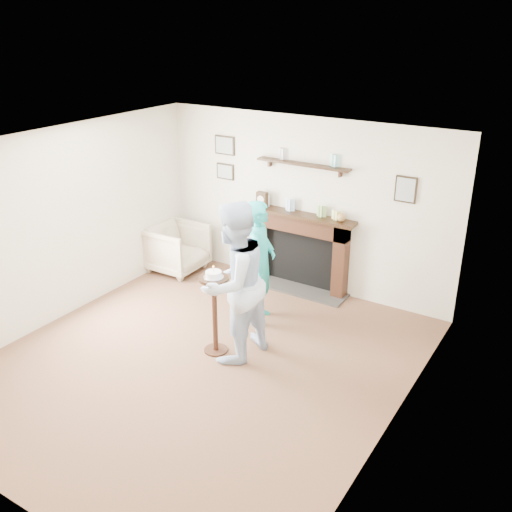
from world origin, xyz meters
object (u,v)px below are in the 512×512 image
(pedestal_table, at_px, (214,300))
(armchair, at_px, (178,270))
(man, at_px, (235,355))
(woman, at_px, (259,318))

(pedestal_table, bearing_deg, armchair, 139.77)
(man, relative_size, pedestal_table, 1.70)
(man, bearing_deg, woman, -159.37)
(armchair, relative_size, woman, 0.50)
(armchair, xyz_separation_m, man, (2.15, -1.57, 0.00))
(pedestal_table, bearing_deg, woman, 88.20)
(man, bearing_deg, pedestal_table, -74.05)
(armchair, distance_m, woman, 2.04)
(armchair, distance_m, man, 2.67)
(woman, distance_m, pedestal_table, 1.18)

